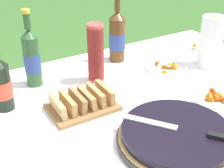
# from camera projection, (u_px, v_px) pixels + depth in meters

# --- Properties ---
(garden_table) EXTENTS (1.87, 1.13, 0.68)m
(garden_table) POSITION_uv_depth(u_px,v_px,m) (111.00, 125.00, 1.22)
(garden_table) COLOR brown
(garden_table) RESTS_ON ground_plane
(tablecloth) EXTENTS (1.88, 1.14, 0.10)m
(tablecloth) POSITION_uv_depth(u_px,v_px,m) (111.00, 116.00, 1.20)
(tablecloth) COLOR white
(tablecloth) RESTS_ON garden_table
(berry_tart) EXTENTS (0.40, 0.40, 0.06)m
(berry_tart) POSITION_uv_depth(u_px,v_px,m) (176.00, 136.00, 1.02)
(berry_tart) COLOR #38383D
(berry_tart) RESTS_ON tablecloth
(serving_knife) EXTENTS (0.25, 0.31, 0.01)m
(serving_knife) POSITION_uv_depth(u_px,v_px,m) (187.00, 130.00, 1.00)
(serving_knife) COLOR silver
(serving_knife) RESTS_ON berry_tart
(cup_stack) EXTENTS (0.07, 0.07, 0.27)m
(cup_stack) POSITION_uv_depth(u_px,v_px,m) (96.00, 53.00, 1.36)
(cup_stack) COLOR #E04C47
(cup_stack) RESTS_ON tablecloth
(cider_bottle_green) EXTENTS (0.07, 0.07, 0.34)m
(cider_bottle_green) POSITION_uv_depth(u_px,v_px,m) (32.00, 57.00, 1.33)
(cider_bottle_green) COLOR #2D562D
(cider_bottle_green) RESTS_ON tablecloth
(cider_bottle_amber) EXTENTS (0.08, 0.08, 0.34)m
(cider_bottle_amber) POSITION_uv_depth(u_px,v_px,m) (117.00, 37.00, 1.56)
(cider_bottle_amber) COLOR brown
(cider_bottle_amber) RESTS_ON tablecloth
(juice_bottle_red) EXTENTS (0.07, 0.07, 0.30)m
(juice_bottle_red) POSITION_uv_depth(u_px,v_px,m) (1.00, 83.00, 1.17)
(juice_bottle_red) COLOR black
(juice_bottle_red) RESTS_ON tablecloth
(snack_plate_near) EXTENTS (0.20, 0.20, 0.05)m
(snack_plate_near) POSITION_uv_depth(u_px,v_px,m) (166.00, 68.00, 1.52)
(snack_plate_near) COLOR white
(snack_plate_near) RESTS_ON tablecloth
(snack_plate_left) EXTENTS (0.19, 0.19, 0.06)m
(snack_plate_left) POSITION_uv_depth(u_px,v_px,m) (203.00, 49.00, 1.72)
(snack_plate_left) COLOR white
(snack_plate_left) RESTS_ON tablecloth
(snack_plate_right) EXTENTS (0.20, 0.20, 0.05)m
(snack_plate_right) POSITION_uv_depth(u_px,v_px,m) (218.00, 99.00, 1.26)
(snack_plate_right) COLOR white
(snack_plate_right) RESTS_ON tablecloth
(paper_towel_roll) EXTENTS (0.11, 0.11, 0.25)m
(paper_towel_roll) POSITION_uv_depth(u_px,v_px,m) (211.00, 42.00, 1.51)
(paper_towel_roll) COLOR white
(paper_towel_roll) RESTS_ON tablecloth
(bread_board) EXTENTS (0.26, 0.18, 0.07)m
(bread_board) POSITION_uv_depth(u_px,v_px,m) (82.00, 103.00, 1.21)
(bread_board) COLOR olive
(bread_board) RESTS_ON tablecloth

